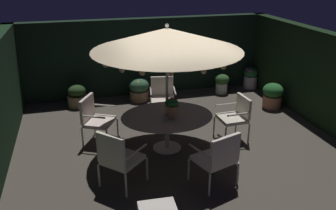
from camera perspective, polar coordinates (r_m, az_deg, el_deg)
name	(u,v)px	position (r m, az deg, el deg)	size (l,w,h in m)	color
ground_plane	(180,147)	(7.41, 1.96, -6.68)	(7.20, 7.20, 0.02)	#484138
hedge_backdrop_rear	(145,56)	(10.16, -3.70, 7.78)	(7.20, 0.30, 2.12)	black
hedge_backdrop_right	(332,84)	(8.59, 24.70, 3.12)	(0.30, 7.20, 2.12)	black
patio_dining_table	(167,120)	(7.05, -0.15, -2.44)	(1.82, 1.54, 0.74)	beige
patio_umbrella	(167,39)	(6.55, -0.17, 10.44)	(2.79, 2.79, 2.52)	silver
centerpiece_planter	(172,107)	(6.75, 0.58, -0.26)	(0.28, 0.28, 0.44)	tan
patio_chair_north	(218,156)	(6.00, 8.01, -8.09)	(0.80, 0.76, 0.99)	silver
patio_chair_northeast	(236,114)	(7.63, 10.83, -1.46)	(0.59, 0.62, 0.94)	beige
patio_chair_east	(163,95)	(8.48, -0.88, 1.56)	(0.70, 0.71, 1.00)	silver
patio_chair_southeast	(95,117)	(7.52, -11.63, -1.81)	(0.79, 0.83, 0.99)	beige
patio_chair_south	(118,156)	(5.95, -7.97, -8.11)	(0.86, 0.86, 1.04)	beige
potted_plant_left_near	(139,89)	(9.75, -4.65, 2.58)	(0.55, 0.55, 0.62)	#876548
potted_plant_left_far	(77,96)	(9.60, -14.30, 1.43)	(0.51, 0.51, 0.60)	#856C51
potted_plant_back_left	(251,77)	(10.96, 13.06, 4.36)	(0.42, 0.42, 0.63)	silver
potted_plant_front_corner	(273,95)	(9.59, 16.37, 1.56)	(0.53, 0.53, 0.65)	#AB6D50
potted_plant_right_near	(222,83)	(10.36, 8.56, 3.57)	(0.42, 0.42, 0.56)	beige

